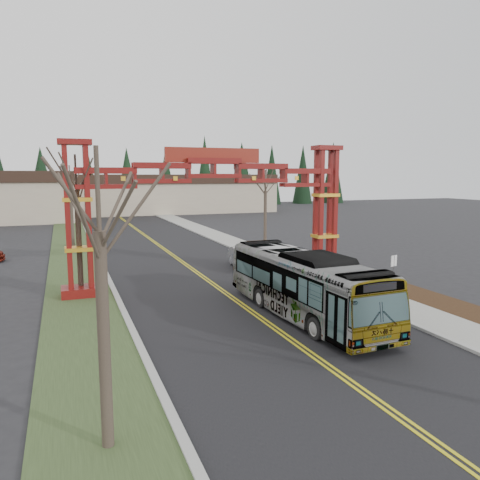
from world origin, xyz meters
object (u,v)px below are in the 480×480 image
silver_sedan (245,258)px  barrel_north (317,260)px  street_sign (394,267)px  bare_tree_median_mid (77,191)px  transit_bus (303,284)px  barrel_mid (313,260)px  retail_building_east (166,193)px  bare_tree_median_far (70,188)px  bare_tree_right_far (265,191)px  bare_tree_median_near (99,233)px  barrel_south (351,273)px  gateway_arch (213,191)px

silver_sedan → barrel_north: (5.30, -1.48, -0.27)m
street_sign → bare_tree_median_mid: bearing=159.5°
transit_bus → barrel_mid: bearing=56.0°
retail_building_east → bare_tree_median_far: bearing=-113.0°
bare_tree_median_mid → bare_tree_right_far: size_ratio=1.09×
barrel_mid → retail_building_east: bearing=88.9°
bare_tree_median_near → bare_tree_median_mid: bare_tree_median_mid is taller
bare_tree_median_mid → bare_tree_right_far: bare_tree_median_mid is taller
bare_tree_median_near → bare_tree_median_far: bearing=90.0°
barrel_south → barrel_mid: barrel_mid is taller
barrel_north → transit_bus: bearing=-123.1°
bare_tree_median_near → barrel_north: size_ratio=7.51×
bare_tree_median_mid → street_sign: 18.70m
retail_building_east → bare_tree_median_far: size_ratio=4.84×
transit_bus → silver_sedan: bearing=79.8°
barrel_mid → transit_bus: bearing=-121.8°
gateway_arch → street_sign: 11.66m
bare_tree_median_far → barrel_mid: (16.82, -16.50, -5.18)m
street_sign → gateway_arch: bearing=146.4°
bare_tree_median_far → barrel_mid: 24.12m
retail_building_east → silver_sedan: retail_building_east is taller
barrel_north → bare_tree_median_near: bearing=-132.0°
transit_bus → silver_sedan: 12.41m
bare_tree_median_far → barrel_south: bearing=-52.0°
silver_sedan → barrel_mid: bearing=-8.6°
bare_tree_median_mid → barrel_mid: 17.89m
barrel_south → barrel_mid: size_ratio=0.99×
bare_tree_median_near → street_sign: bare_tree_median_near is taller
silver_sedan → bare_tree_median_far: size_ratio=0.60×
retail_building_east → silver_sedan: (-6.20, -57.60, -2.73)m
bare_tree_median_mid → barrel_mid: bearing=8.7°
street_sign → barrel_south: bearing=93.1°
gateway_arch → bare_tree_right_far: bearing=55.6°
transit_bus → bare_tree_median_mid: 13.77m
transit_bus → barrel_north: bearing=54.8°
retail_building_east → bare_tree_median_mid: size_ratio=4.69×
gateway_arch → bare_tree_median_near: bearing=-116.4°
bare_tree_right_far → barrel_north: bare_tree_right_far is taller
retail_building_east → bare_tree_right_far: size_ratio=5.10×
barrel_north → bare_tree_median_far: bearing=135.9°
retail_building_east → bare_tree_median_near: 80.12m
silver_sedan → street_sign: size_ratio=2.03×
transit_bus → bare_tree_median_near: bare_tree_median_near is taller
street_sign → barrel_south: 4.12m
bare_tree_right_far → barrel_mid: size_ratio=7.30×
gateway_arch → bare_tree_median_mid: size_ratio=2.25×
bare_tree_right_far → barrel_mid: 12.66m
gateway_arch → bare_tree_median_mid: 8.01m
bare_tree_median_mid → barrel_south: bearing=-8.2°
retail_building_east → bare_tree_right_far: 47.40m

